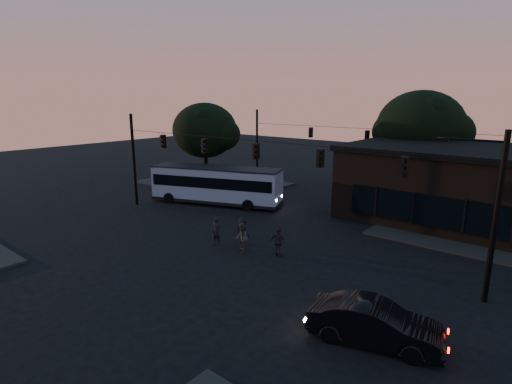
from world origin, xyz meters
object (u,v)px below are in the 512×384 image
Objects in this scene: bus at (216,183)px; pedestrian_b at (242,238)px; car at (375,323)px; pedestrian_a at (216,232)px; building at (460,185)px; pedestrian_c at (279,242)px; pedestrian_d at (243,230)px.

bus is 6.48× the size of pedestrian_b.
car is 2.77× the size of pedestrian_a.
building is 8.85× the size of pedestrian_b.
building is 1.37× the size of bus.
car is 2.72× the size of pedestrian_b.
pedestrian_c is 2.87m from pedestrian_d.
building is at bearing -121.10° from pedestrian_c.
bus is at bearing -23.92° from pedestrian_d.
pedestrian_a is at bearing 7.35° from pedestrian_c.
pedestrian_c is at bearing -114.20° from building.
pedestrian_a reaches higher than car.
building reaches higher than bus.
bus is 2.38× the size of car.
bus is at bearing 46.03° from car.
car is (1.48, -17.97, -1.93)m from building.
pedestrian_d reaches higher than car.
building reaches higher than car.
pedestrian_d is (-0.84, 1.09, -0.04)m from pedestrian_b.
bus reaches higher than pedestrian_c.
bus reaches higher than pedestrian_a.
building is at bearing -112.23° from pedestrian_d.
bus reaches higher than pedestrian_b.
bus is 21.24m from car.
building is at bearing 108.05° from pedestrian_b.
car is 8.77m from pedestrian_c.
bus is (-16.99, -7.52, -0.96)m from building.
pedestrian_a is 1.03× the size of pedestrian_d.
pedestrian_a reaches higher than pedestrian_c.
bus is 6.79× the size of pedestrian_d.
bus reaches higher than car.
pedestrian_a is (-10.02, -14.53, -1.85)m from building.
pedestrian_c is (-7.56, 4.44, 0.05)m from car.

